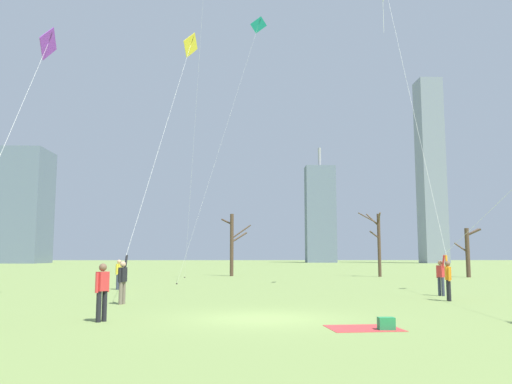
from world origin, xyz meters
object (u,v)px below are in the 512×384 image
(kite_flyer_midfield_left_green, at_px, (463,252))
(bare_tree_rightmost, at_px, (378,241))
(kite_flyer_far_back_yellow, at_px, (147,196))
(distant_kite_low_near_trees_teal, at_px, (254,39))
(picnic_spot, at_px, (376,325))
(bare_tree_right_of_center, at_px, (468,250))
(kite_flyer_midfield_right_white, at_px, (428,186))
(bystander_far_off_by_trees, at_px, (119,273))
(bystander_watching_nearby, at_px, (102,289))
(bare_tree_far_right_edge, at_px, (232,242))

(kite_flyer_midfield_left_green, bearing_deg, bare_tree_rightmost, 84.41)
(kite_flyer_midfield_left_green, xyz_separation_m, kite_flyer_far_back_yellow, (-14.03, -0.34, 2.45))
(distant_kite_low_near_trees_teal, bearing_deg, picnic_spot, -84.42)
(kite_flyer_far_back_yellow, height_order, bare_tree_rightmost, kite_flyer_far_back_yellow)
(picnic_spot, bearing_deg, bare_tree_right_of_center, 62.86)
(kite_flyer_midfield_right_white, relative_size, bystander_far_off_by_trees, 11.22)
(picnic_spot, distance_m, bare_tree_right_of_center, 35.37)
(kite_flyer_midfield_left_green, height_order, kite_flyer_midfield_right_white, kite_flyer_midfield_right_white)
(kite_flyer_midfield_left_green, bearing_deg, bystander_watching_nearby, -149.47)
(kite_flyer_far_back_yellow, height_order, bare_tree_right_of_center, kite_flyer_far_back_yellow)
(kite_flyer_midfield_right_white, distance_m, bare_tree_far_right_edge, 26.51)
(kite_flyer_midfield_right_white, height_order, bystander_watching_nearby, kite_flyer_midfield_right_white)
(bystander_watching_nearby, bearing_deg, kite_flyer_midfield_left_green, 30.53)
(bystander_watching_nearby, relative_size, bare_tree_right_of_center, 0.39)
(bystander_watching_nearby, bearing_deg, kite_flyer_far_back_yellow, 91.52)
(kite_flyer_midfield_right_white, relative_size, bare_tree_rightmost, 3.21)
(bare_tree_right_of_center, bearing_deg, kite_flyer_far_back_yellow, -137.17)
(kite_flyer_midfield_right_white, xyz_separation_m, bare_tree_right_of_center, (11.01, 21.42, -2.69))
(bystander_watching_nearby, height_order, picnic_spot, bystander_watching_nearby)
(kite_flyer_far_back_yellow, height_order, bystander_far_off_by_trees, kite_flyer_far_back_yellow)
(bystander_far_off_by_trees, height_order, distant_kite_low_near_trees_teal, distant_kite_low_near_trees_teal)
(kite_flyer_far_back_yellow, distance_m, bystander_watching_nearby, 8.57)
(distant_kite_low_near_trees_teal, bearing_deg, bare_tree_far_right_edge, 100.05)
(distant_kite_low_near_trees_teal, xyz_separation_m, picnic_spot, (2.44, -24.99, -18.19))
(kite_flyer_midfield_right_white, bearing_deg, kite_flyer_midfield_left_green, -5.63)
(bare_tree_far_right_edge, bearing_deg, picnic_spot, -83.16)
(distant_kite_low_near_trees_teal, bearing_deg, kite_flyer_midfield_right_white, -63.32)
(bystander_watching_nearby, height_order, bare_tree_right_of_center, bare_tree_right_of_center)
(kite_flyer_midfield_right_white, height_order, bare_tree_right_of_center, kite_flyer_midfield_right_white)
(bare_tree_rightmost, bearing_deg, kite_flyer_midfield_left_green, -95.59)
(kite_flyer_midfield_right_white, height_order, bare_tree_rightmost, kite_flyer_midfield_right_white)
(picnic_spot, xyz_separation_m, bare_tree_rightmost, (8.75, 32.87, 3.02))
(kite_flyer_midfield_left_green, xyz_separation_m, bare_tree_right_of_center, (9.60, 21.56, 0.30))
(bystander_far_off_by_trees, distance_m, bare_tree_right_of_center, 30.48)
(bare_tree_far_right_edge, bearing_deg, distant_kite_low_near_trees_teal, -79.95)
(kite_flyer_midfield_left_green, height_order, bare_tree_right_of_center, kite_flyer_midfield_left_green)
(picnic_spot, bearing_deg, kite_flyer_midfield_left_green, 56.58)
(kite_flyer_midfield_right_white, bearing_deg, kite_flyer_far_back_yellow, -177.82)
(kite_flyer_midfield_left_green, distance_m, bystander_far_off_by_trees, 17.68)
(kite_flyer_midfield_left_green, distance_m, kite_flyer_far_back_yellow, 14.25)
(picnic_spot, bearing_deg, kite_flyer_far_back_yellow, 128.36)
(picnic_spot, xyz_separation_m, bare_tree_right_of_center, (16.10, 31.41, 2.19))
(distant_kite_low_near_trees_teal, bearing_deg, kite_flyer_far_back_yellow, -108.20)
(kite_flyer_midfield_right_white, bearing_deg, distant_kite_low_near_trees_teal, 116.68)
(kite_flyer_midfield_left_green, relative_size, bystander_far_off_by_trees, 6.90)
(kite_flyer_midfield_left_green, height_order, bystander_watching_nearby, kite_flyer_midfield_left_green)
(kite_flyer_midfield_left_green, relative_size, bystander_watching_nearby, 6.90)
(bystander_far_off_by_trees, xyz_separation_m, distant_kite_low_near_trees_teal, (7.65, 9.10, 17.38))
(distant_kite_low_near_trees_teal, height_order, bare_tree_rightmost, distant_kite_low_near_trees_teal)
(kite_flyer_far_back_yellow, distance_m, bare_tree_right_of_center, 32.29)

